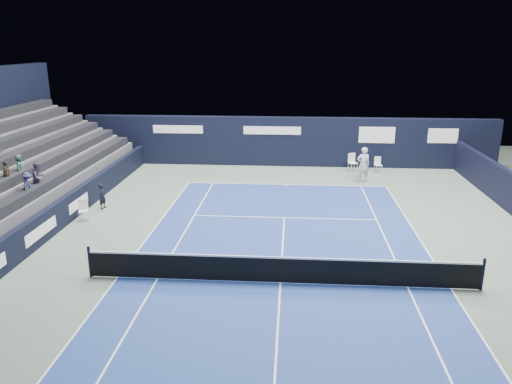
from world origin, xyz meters
TOP-DOWN VIEW (x-y plane):
  - ground at (0.00, 2.00)m, footprint 48.00×48.00m
  - court_surface at (0.00, 0.00)m, footprint 10.97×23.77m
  - folding_chair_back_a at (3.98, 15.46)m, footprint 0.61×0.63m
  - folding_chair_back_b at (5.53, 15.27)m, footprint 0.47×0.46m
  - line_judge_chair at (-8.91, 5.49)m, footprint 0.51×0.50m
  - line_judge at (-8.64, 7.10)m, footprint 0.40×0.51m
  - court_markings at (0.00, 0.00)m, footprint 11.03×23.83m
  - tennis_net at (0.00, 0.00)m, footprint 12.90×0.10m
  - back_sponsor_wall at (0.01, 16.50)m, footprint 26.00×0.63m
  - side_barrier_left at (-9.50, 5.97)m, footprint 0.33×22.00m
  - spectator_stand at (-13.27, 6.99)m, footprint 6.00×18.00m
  - tennis_player at (4.31, 12.86)m, footprint 0.77×0.88m

SIDE VIEW (x-z plane):
  - ground at x=0.00m, z-range 0.00..0.00m
  - court_surface at x=0.00m, z-range 0.00..0.01m
  - court_markings at x=0.00m, z-range 0.01..0.01m
  - tennis_net at x=0.00m, z-range -0.04..1.06m
  - line_judge_chair at x=-8.91m, z-range 0.06..0.98m
  - folding_chair_back_b at x=5.53m, z-range 0.06..0.98m
  - side_barrier_left at x=-9.50m, z-range 0.00..1.20m
  - line_judge at x=-8.64m, z-range 0.00..1.22m
  - folding_chair_back_a at x=3.98m, z-range 0.18..1.25m
  - tennis_player at x=4.31m, z-range 0.00..1.99m
  - back_sponsor_wall at x=0.01m, z-range 0.00..3.10m
  - spectator_stand at x=-13.27m, z-range -1.25..5.15m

